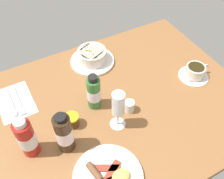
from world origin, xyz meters
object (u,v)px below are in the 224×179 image
object	(u,v)px
cutlery_setting	(15,102)
sauce_bottle_brown	(64,133)
breakfast_plate	(108,176)
porridge_bowl	(92,57)
sauce_bottle_red	(27,138)
wine_glass	(118,106)
jam_jar	(72,120)
coffee_cup	(195,72)
sauce_bottle_green	(94,93)
creamer_jug	(129,106)

from	to	relation	value
cutlery_setting	sauce_bottle_brown	distance (cm)	32.55
breakfast_plate	porridge_bowl	bearing A→B (deg)	-109.92
porridge_bowl	sauce_bottle_red	size ratio (longest dim) A/B	1.15
sauce_bottle_red	cutlery_setting	bearing A→B (deg)	-90.07
porridge_bowl	cutlery_setting	xyz separation A→B (cm)	(39.03, 7.54, -3.10)
sauce_bottle_red	wine_glass	bearing A→B (deg)	172.01
jam_jar	sauce_bottle_brown	world-z (taller)	sauce_bottle_brown
coffee_cup	sauce_bottle_red	xyz separation A→B (cm)	(75.58, 1.91, 5.55)
porridge_bowl	sauce_bottle_green	size ratio (longest dim) A/B	1.26
creamer_jug	coffee_cup	bearing A→B (deg)	-175.78
sauce_bottle_brown	coffee_cup	bearing A→B (deg)	-174.41
sauce_bottle_red	sauce_bottle_brown	distance (cm)	12.50
creamer_jug	sauce_bottle_brown	world-z (taller)	sauce_bottle_brown
wine_glass	breakfast_plate	xyz separation A→B (cm)	(13.07, 17.27, -10.58)
sauce_bottle_green	breakfast_plate	size ratio (longest dim) A/B	0.70
sauce_bottle_brown	porridge_bowl	bearing A→B (deg)	-126.63
breakfast_plate	creamer_jug	bearing A→B (deg)	-134.06
porridge_bowl	creamer_jug	xyz separation A→B (cm)	(-0.75, 33.15, -0.77)
sauce_bottle_brown	sauce_bottle_green	bearing A→B (deg)	-143.49
coffee_cup	sauce_bottle_red	bearing A→B (deg)	1.45
creamer_jug	jam_jar	world-z (taller)	creamer_jug
jam_jar	cutlery_setting	bearing A→B (deg)	-51.53
porridge_bowl	jam_jar	size ratio (longest dim) A/B	3.94
sauce_bottle_green	coffee_cup	bearing A→B (deg)	172.26
creamer_jug	wine_glass	xyz separation A→B (cm)	(7.34, 3.83, 8.94)
jam_jar	sauce_bottle_red	bearing A→B (deg)	11.31
coffee_cup	creamer_jug	world-z (taller)	coffee_cup
sauce_bottle_green	breakfast_plate	distance (cm)	32.19
breakfast_plate	wine_glass	bearing A→B (deg)	-127.12
creamer_jug	breakfast_plate	world-z (taller)	creamer_jug
wine_glass	sauce_bottle_red	xyz separation A→B (cm)	(32.47, -4.56, -3.20)
porridge_bowl	sauce_bottle_red	bearing A→B (deg)	39.70
porridge_bowl	sauce_bottle_green	xyz separation A→B (cm)	(10.28, 24.15, 4.12)
sauce_bottle_green	cutlery_setting	bearing A→B (deg)	-30.03
jam_jar	sauce_bottle_green	bearing A→B (deg)	-157.43
wine_glass	sauce_bottle_brown	distance (cm)	20.96
sauce_bottle_green	breakfast_plate	bearing A→B (deg)	72.70
coffee_cup	sauce_bottle_red	world-z (taller)	sauce_bottle_red
breakfast_plate	coffee_cup	bearing A→B (deg)	-157.10
coffee_cup	sauce_bottle_brown	bearing A→B (deg)	5.59
porridge_bowl	breakfast_plate	bearing A→B (deg)	70.08
breakfast_plate	jam_jar	bearing A→B (deg)	-84.78
sauce_bottle_red	breakfast_plate	bearing A→B (deg)	131.62
jam_jar	sauce_bottle_red	size ratio (longest dim) A/B	0.29
sauce_bottle_red	breakfast_plate	xyz separation A→B (cm)	(-19.39, 21.83, -7.38)
coffee_cup	jam_jar	distance (cm)	58.51
cutlery_setting	jam_jar	xyz separation A→B (cm)	(-17.06, 21.47, 2.44)
creamer_jug	jam_jar	xyz separation A→B (cm)	(22.72, -4.15, 0.11)
wine_glass	breakfast_plate	size ratio (longest dim) A/B	0.75
creamer_jug	sauce_bottle_brown	bearing A→B (deg)	7.33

